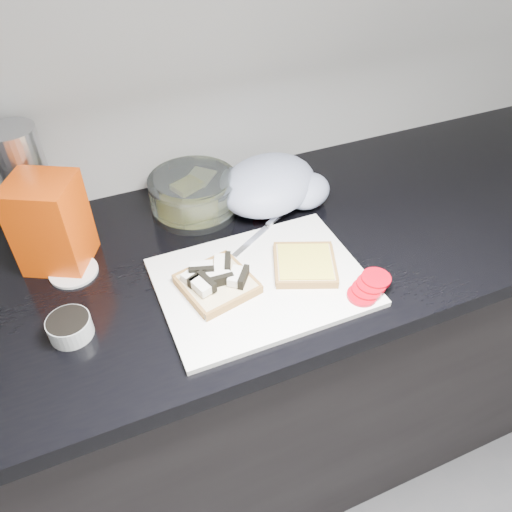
{
  "coord_description": "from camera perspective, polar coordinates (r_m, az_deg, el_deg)",
  "views": [
    {
      "loc": [
        -0.16,
        0.44,
        1.6
      ],
      "look_at": [
        0.12,
        1.11,
        0.95
      ],
      "focal_mm": 35.0,
      "sensor_mm": 36.0,
      "label": 1
    }
  ],
  "objects": [
    {
      "name": "tomato_slices",
      "position": [
        0.98,
        12.8,
        -3.45
      ],
      "size": [
        0.11,
        0.09,
        0.02
      ],
      "rotation": [
        0.0,
        0.0,
        -0.05
      ],
      "color": "#AC0313",
      "rests_on": "cutting_board"
    },
    {
      "name": "knife",
      "position": [
        1.1,
        1.02,
        3.18
      ],
      "size": [
        0.16,
        0.1,
        0.01
      ],
      "rotation": [
        0.0,
        0.0,
        0.55
      ],
      "color": "silver",
      "rests_on": "cutting_board"
    },
    {
      "name": "seed_tub",
      "position": [
        0.94,
        -20.52,
        -7.54
      ],
      "size": [
        0.08,
        0.08,
        0.04
      ],
      "color": "#A8AEAD",
      "rests_on": "countertop"
    },
    {
      "name": "cutting_board",
      "position": [
        0.98,
        0.69,
        -2.98
      ],
      "size": [
        0.4,
        0.3,
        0.01
      ],
      "primitive_type": "cube",
      "color": "white",
      "rests_on": "countertop"
    },
    {
      "name": "base_cabinet",
      "position": [
        1.4,
        -6.22,
        -14.97
      ],
      "size": [
        3.5,
        0.6,
        0.86
      ],
      "primitive_type": "cube",
      "color": "black",
      "rests_on": "ground"
    },
    {
      "name": "countertop",
      "position": [
        1.06,
        -7.98,
        -1.44
      ],
      "size": [
        3.5,
        0.64,
        0.04
      ],
      "primitive_type": "cube",
      "color": "black",
      "rests_on": "base_cabinet"
    },
    {
      "name": "glass_bowl",
      "position": [
        1.16,
        -7.11,
        7.01
      ],
      "size": [
        0.2,
        0.2,
        0.08
      ],
      "rotation": [
        0.0,
        0.0,
        0.42
      ],
      "color": "silver",
      "rests_on": "countertop"
    },
    {
      "name": "bread_right",
      "position": [
        1.0,
        5.59,
        -0.96
      ],
      "size": [
        0.16,
        0.16,
        0.02
      ],
      "rotation": [
        0.0,
        0.0,
        -0.39
      ],
      "color": "#C6B78B",
      "rests_on": "cutting_board"
    },
    {
      "name": "steel_canister",
      "position": [
        1.15,
        -24.75,
        7.62
      ],
      "size": [
        0.1,
        0.1,
        0.24
      ],
      "primitive_type": "cylinder",
      "color": "#A4A4A8",
      "rests_on": "countertop"
    },
    {
      "name": "whole_tomatoes",
      "position": [
        1.14,
        0.65,
        5.69
      ],
      "size": [
        0.06,
        0.06,
        0.06
      ],
      "rotation": [
        0.0,
        0.0,
        -0.28
      ],
      "color": "#AC0313",
      "rests_on": "countertop"
    },
    {
      "name": "grocery_bag",
      "position": [
        1.17,
        2.04,
        8.07
      ],
      "size": [
        0.31,
        0.28,
        0.11
      ],
      "rotation": [
        0.0,
        0.0,
        0.42
      ],
      "color": "#9FA9C4",
      "rests_on": "countertop"
    },
    {
      "name": "tub_lid",
      "position": [
        1.07,
        -20.11,
        -1.69
      ],
      "size": [
        0.13,
        0.13,
        0.01
      ],
      "primitive_type": "cylinder",
      "rotation": [
        0.0,
        0.0,
        -0.4
      ],
      "color": "silver",
      "rests_on": "countertop"
    },
    {
      "name": "bread_left",
      "position": [
        0.96,
        -4.6,
        -2.94
      ],
      "size": [
        0.16,
        0.16,
        0.04
      ],
      "rotation": [
        0.0,
        0.0,
        0.22
      ],
      "color": "#C6B78B",
      "rests_on": "cutting_board"
    },
    {
      "name": "bread_bag",
      "position": [
        1.06,
        -22.42,
        3.44
      ],
      "size": [
        0.16,
        0.16,
        0.19
      ],
      "primitive_type": "cube",
      "rotation": [
        0.0,
        0.0,
        -0.49
      ],
      "color": "red",
      "rests_on": "countertop"
    }
  ]
}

